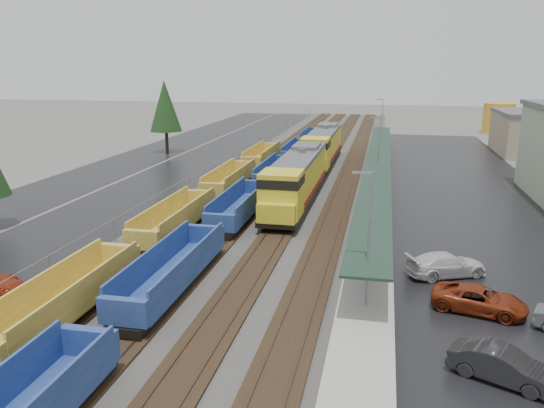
{
  "coord_description": "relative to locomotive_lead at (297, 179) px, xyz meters",
  "views": [
    {
      "loc": [
        10.02,
        -6.7,
        13.21
      ],
      "look_at": [
        1.16,
        34.95,
        2.0
      ],
      "focal_mm": 35.0,
      "sensor_mm": 36.0,
      "label": 1
    }
  ],
  "objects": [
    {
      "name": "chainlink_fence",
      "position": [
        -11.5,
        16.03,
        -1.02
      ],
      "size": [
        0.08,
        160.04,
        2.02
      ],
      "color": "gray",
      "rests_on": "ground"
    },
    {
      "name": "trackbed",
      "position": [
        -2.0,
        17.6,
        -2.47
      ],
      "size": [
        14.6,
        160.0,
        0.22
      ],
      "color": "black",
      "rests_on": "ground"
    },
    {
      "name": "locomotive_lead",
      "position": [
        0.0,
        0.0,
        0.0
      ],
      "size": [
        3.34,
        22.02,
        4.99
      ],
      "color": "black",
      "rests_on": "ground"
    },
    {
      "name": "well_string_blue",
      "position": [
        -4.0,
        -5.93,
        -1.47
      ],
      "size": [
        2.63,
        105.54,
        2.33
      ],
      "color": "navy",
      "rests_on": "ground"
    },
    {
      "name": "parked_car_east_c",
      "position": [
        12.34,
        -15.54,
        -1.87
      ],
      "size": [
        4.11,
        5.61,
        1.51
      ],
      "primitive_type": "imported",
      "rotation": [
        0.0,
        0.0,
        2.01
      ],
      "color": "silver",
      "rests_on": "ground"
    },
    {
      "name": "west_parking_lot",
      "position": [
        -17.0,
        17.6,
        -2.62
      ],
      "size": [
        10.0,
        160.0,
        0.02
      ],
      "primitive_type": "cube",
      "color": "black",
      "rests_on": "ground"
    },
    {
      "name": "west_road",
      "position": [
        -27.0,
        17.6,
        -2.62
      ],
      "size": [
        9.0,
        160.0,
        0.02
      ],
      "primitive_type": "cube",
      "color": "black",
      "rests_on": "ground"
    },
    {
      "name": "locomotive_trail",
      "position": [
        0.0,
        21.0,
        0.0
      ],
      "size": [
        3.34,
        22.02,
        4.99
      ],
      "color": "black",
      "rests_on": "ground"
    },
    {
      "name": "parked_car_east_b",
      "position": [
        13.59,
        -20.51,
        -1.93
      ],
      "size": [
        3.53,
        5.46,
        1.4
      ],
      "primitive_type": "imported",
      "rotation": [
        0.0,
        0.0,
        1.31
      ],
      "color": "maroon",
      "rests_on": "ground"
    },
    {
      "name": "well_string_yellow",
      "position": [
        -8.0,
        -18.62,
        -1.47
      ],
      "size": [
        2.61,
        89.88,
        2.31
      ],
      "color": "#A6862E",
      "rests_on": "ground"
    },
    {
      "name": "east_commuter_lot",
      "position": [
        17.0,
        7.6,
        -2.62
      ],
      "size": [
        16.0,
        100.0,
        0.02
      ],
      "primitive_type": "cube",
      "color": "black",
      "rests_on": "ground"
    },
    {
      "name": "tree_west_far",
      "position": [
        -25.0,
        27.6,
        4.5
      ],
      "size": [
        4.84,
        4.84,
        11.0
      ],
      "color": "#332316",
      "rests_on": "ground"
    },
    {
      "name": "distant_hills",
      "position": [
        42.79,
        168.28,
        -2.63
      ],
      "size": [
        301.0,
        140.0,
        25.2
      ],
      "color": "#475542",
      "rests_on": "ground"
    },
    {
      "name": "parked_car_east_a",
      "position": [
        13.5,
        -27.33,
        -1.89
      ],
      "size": [
        3.3,
        4.71,
        1.47
      ],
      "primitive_type": "imported",
      "rotation": [
        0.0,
        0.0,
        1.14
      ],
      "color": "black",
      "rests_on": "ground"
    },
    {
      "name": "storage_tank",
      "position": [
        29.86,
        63.49,
        0.34
      ],
      "size": [
        5.92,
        5.92,
        5.92
      ],
      "primitive_type": "cylinder",
      "color": "gold",
      "rests_on": "ground"
    },
    {
      "name": "station_platform",
      "position": [
        7.5,
        7.6,
        -1.89
      ],
      "size": [
        3.0,
        80.0,
        8.0
      ],
      "color": "#9E9B93",
      "rests_on": "ground"
    },
    {
      "name": "ballast_strip",
      "position": [
        -2.0,
        17.6,
        -2.59
      ],
      "size": [
        20.0,
        160.0,
        0.08
      ],
      "primitive_type": "cube",
      "color": "#302D2B",
      "rests_on": "ground"
    }
  ]
}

